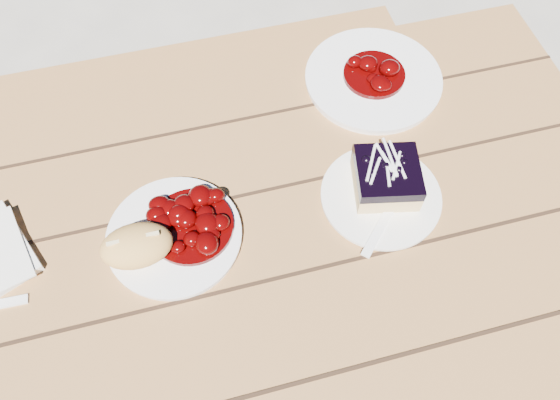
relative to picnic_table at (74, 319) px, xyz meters
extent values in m
plane|color=#9E988E|center=(0.00, 0.00, -0.59)|extent=(60.00, 60.00, 0.00)
cube|color=brown|center=(0.00, 0.00, 0.14)|extent=(2.00, 0.80, 0.05)
cube|color=brown|center=(0.88, -0.32, -0.24)|extent=(0.07, 0.07, 0.70)
cube|color=brown|center=(0.88, 0.32, -0.24)|extent=(0.07, 0.07, 0.70)
cube|color=brown|center=(0.00, 0.65, -0.15)|extent=(1.80, 0.25, 0.04)
cube|color=brown|center=(0.80, 0.65, -0.38)|extent=(0.06, 0.06, 0.42)
cylinder|color=white|center=(0.22, 0.03, 0.17)|extent=(0.21, 0.21, 0.02)
ellipsoid|color=#DBA554|center=(0.16, 0.01, 0.21)|extent=(0.11, 0.07, 0.06)
cylinder|color=white|center=(0.56, 0.02, 0.17)|extent=(0.20, 0.20, 0.01)
cube|color=#E0BE7A|center=(0.57, 0.03, 0.19)|extent=(0.12, 0.12, 0.03)
cube|color=black|center=(0.57, 0.03, 0.22)|extent=(0.12, 0.12, 0.02)
cylinder|color=white|center=(0.64, 0.27, 0.17)|extent=(0.25, 0.25, 0.02)
camera|label=1|loc=(0.28, -0.39, 0.96)|focal=35.00mm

